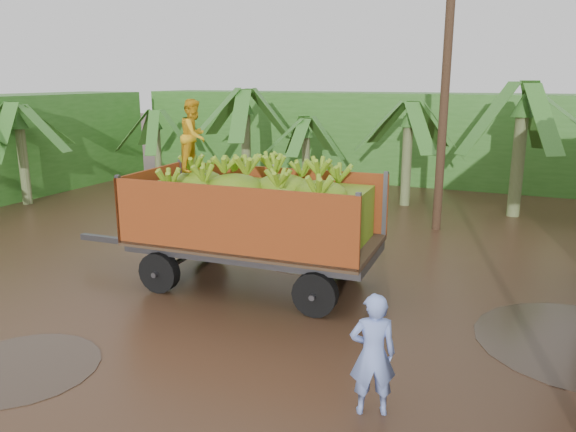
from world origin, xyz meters
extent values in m
plane|color=black|center=(0.00, 0.00, 0.00)|extent=(100.00, 100.00, 0.00)
cube|color=#2D661E|center=(-2.00, 16.00, 1.80)|extent=(22.00, 3.00, 3.60)
cube|color=#47474C|center=(-4.81, 2.15, 0.60)|extent=(1.97, 0.22, 0.13)
imported|color=gold|center=(-2.75, 2.33, 3.03)|extent=(0.64, 0.78, 1.48)
imported|color=#7E97E6|center=(2.05, -1.17, 0.81)|extent=(0.70, 0.59, 1.62)
cylinder|color=#47301E|center=(1.31, 8.38, 3.76)|extent=(0.24, 0.24, 7.53)
camera|label=1|loc=(3.66, -7.47, 4.17)|focal=35.00mm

